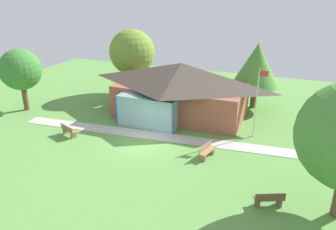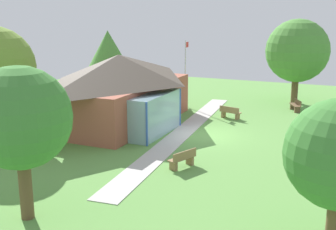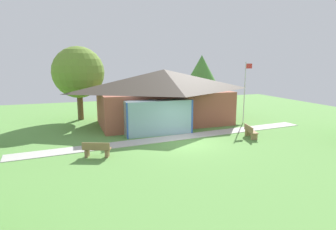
# 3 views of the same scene
# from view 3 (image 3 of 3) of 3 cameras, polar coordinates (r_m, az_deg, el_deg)

# --- Properties ---
(ground_plane) EXTENTS (44.00, 44.00, 0.00)m
(ground_plane) POSITION_cam_3_polar(r_m,az_deg,el_deg) (18.10, 3.79, -5.63)
(ground_plane) COLOR #609947
(pavilion) EXTENTS (11.40, 7.28, 4.48)m
(pavilion) POSITION_cam_3_polar(r_m,az_deg,el_deg) (23.27, -0.84, 3.87)
(pavilion) COLOR #A35642
(pavilion) RESTS_ON ground_plane
(footpath) EXTENTS (21.04, 3.13, 0.03)m
(footpath) POSITION_cam_3_polar(r_m,az_deg,el_deg) (19.34, 2.15, -4.51)
(footpath) COLOR #BCB7B2
(footpath) RESTS_ON ground_plane
(flagpole) EXTENTS (0.64, 0.08, 5.09)m
(flagpole) POSITION_cam_3_polar(r_m,az_deg,el_deg) (24.42, 15.25, 4.99)
(flagpole) COLOR silver
(flagpole) RESTS_ON ground_plane
(bench_mid_left) EXTENTS (1.56, 0.97, 0.84)m
(bench_mid_left) POSITION_cam_3_polar(r_m,az_deg,el_deg) (15.83, -14.15, -6.82)
(bench_mid_left) COLOR olive
(bench_mid_left) RESTS_ON ground_plane
(bench_mid_right) EXTENTS (0.80, 1.56, 0.84)m
(bench_mid_right) POSITION_cam_3_polar(r_m,az_deg,el_deg) (20.02, 16.26, -3.27)
(bench_mid_right) COLOR #9E7A51
(bench_mid_right) RESTS_ON ground_plane
(tree_behind_pavilion_left) EXTENTS (4.46, 4.46, 6.42)m
(tree_behind_pavilion_left) POSITION_cam_3_polar(r_m,az_deg,el_deg) (26.03, -17.59, 8.16)
(tree_behind_pavilion_left) COLOR brown
(tree_behind_pavilion_left) RESTS_ON ground_plane
(tree_behind_pavilion_right) EXTENTS (4.13, 4.13, 5.75)m
(tree_behind_pavilion_right) POSITION_cam_3_polar(r_m,az_deg,el_deg) (29.23, 6.76, 8.21)
(tree_behind_pavilion_right) COLOR brown
(tree_behind_pavilion_right) RESTS_ON ground_plane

